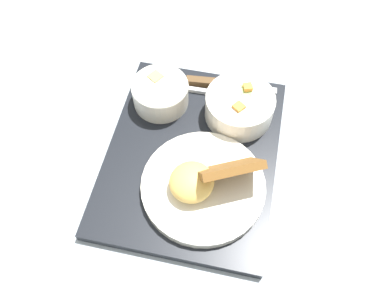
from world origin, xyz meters
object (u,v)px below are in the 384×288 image
Objects in this scene: spoon at (220,94)px; plate_main at (204,183)px; knife at (213,83)px; bowl_salad at (240,105)px; bowl_soup at (160,92)px.

plate_main is at bearing -88.86° from spoon.
plate_main is 0.24m from knife.
spoon is at bearing -170.45° from plate_main.
bowl_soup is (0.02, -0.16, -0.00)m from bowl_salad.
bowl_salad is 0.60× the size of plate_main.
plate_main reaches higher than knife.
plate_main is at bearing -4.42° from bowl_salad.
bowl_salad is at bearing -50.51° from knife.
spoon is at bearing -125.65° from bowl_salad.
bowl_soup is 0.60× the size of knife.
spoon is (-0.03, -0.05, -0.03)m from bowl_salad.
bowl_soup is 0.51× the size of plate_main.
bowl_salad is 0.16m from bowl_soup.
knife is (-0.23, -0.06, -0.01)m from plate_main.
bowl_soup is at bearing -137.28° from plate_main.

